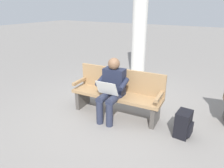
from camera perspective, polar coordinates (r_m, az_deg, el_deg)
name	(u,v)px	position (r m, az deg, el deg)	size (l,w,h in m)	color
ground_plane	(116,114)	(4.23, 1.12, -8.26)	(40.00, 40.00, 0.00)	gray
bench_near	(118,92)	(4.08, 1.60, -2.20)	(1.82, 0.58, 0.90)	#9E7A51
person_seated	(112,88)	(3.83, -0.10, -1.06)	(0.59, 0.59, 1.18)	#1E2338
backpack	(183,124)	(3.69, 19.17, -10.43)	(0.28, 0.33, 0.44)	black
support_pillar	(140,20)	(6.21, 7.71, 17.04)	(0.43, 0.43, 3.31)	silver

